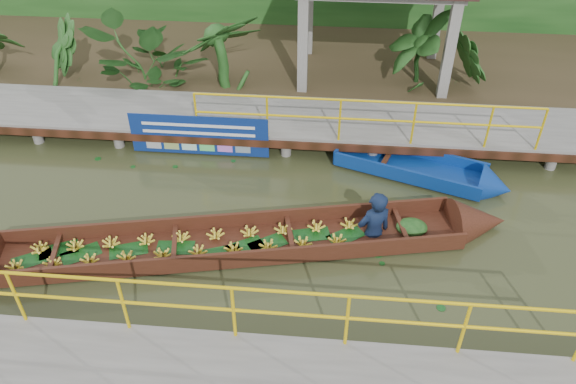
{
  "coord_description": "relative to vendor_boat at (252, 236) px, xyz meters",
  "views": [
    {
      "loc": [
        2.04,
        -8.18,
        7.34
      ],
      "look_at": [
        1.25,
        0.5,
        0.6
      ],
      "focal_mm": 35.0,
      "sensor_mm": 36.0,
      "label": 1
    }
  ],
  "objects": [
    {
      "name": "land_strip",
      "position": [
        -0.67,
        7.98,
        -0.05
      ],
      "size": [
        30.0,
        8.0,
        0.45
      ],
      "primitive_type": "cube",
      "color": "#332A19",
      "rests_on": "ground"
    },
    {
      "name": "vendor_boat",
      "position": [
        0.0,
        0.0,
        0.0
      ],
      "size": [
        10.66,
        3.23,
        2.38
      ],
      "rotation": [
        0.0,
        0.0,
        0.21
      ],
      "color": "#381A0F",
      "rests_on": "ground"
    },
    {
      "name": "ground",
      "position": [
        -0.67,
        0.48,
        -0.27
      ],
      "size": [
        80.0,
        80.0,
        0.0
      ],
      "primitive_type": "plane",
      "color": "#33351A",
      "rests_on": "ground"
    },
    {
      "name": "tropical_plants",
      "position": [
        -1.72,
        5.78,
        0.95
      ],
      "size": [
        14.24,
        1.24,
        1.55
      ],
      "color": "#143C13",
      "rests_on": "ground"
    },
    {
      "name": "far_dock",
      "position": [
        -0.65,
        3.91,
        0.21
      ],
      "size": [
        16.0,
        2.06,
        1.66
      ],
      "color": "slate",
      "rests_on": "ground"
    },
    {
      "name": "moored_blue_boat",
      "position": [
        4.01,
        2.4,
        -0.11
      ],
      "size": [
        3.9,
        2.17,
        0.9
      ],
      "rotation": [
        0.0,
        0.0,
        -0.34
      ],
      "color": "navy",
      "rests_on": "ground"
    },
    {
      "name": "blue_banner",
      "position": [
        -1.63,
        2.96,
        0.29
      ],
      "size": [
        3.19,
        0.04,
        1.0
      ],
      "color": "navy",
      "rests_on": "ground"
    }
  ]
}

